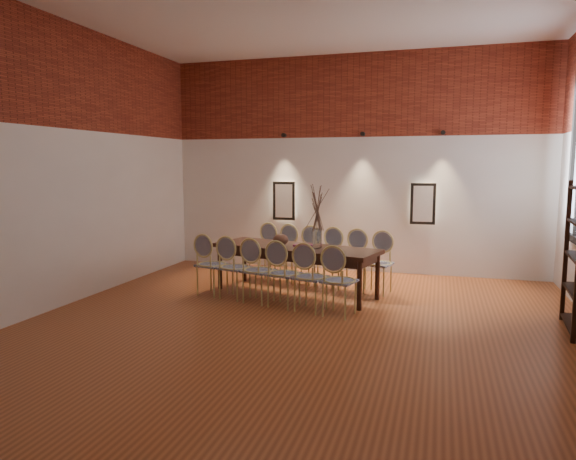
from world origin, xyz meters
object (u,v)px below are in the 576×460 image
(chair_far_c, at_px, (305,256))
(chair_far_e, at_px, (352,261))
(chair_near_b, at_px, (235,267))
(vase, at_px, (317,238))
(book, at_px, (303,245))
(chair_far_f, at_px, (378,264))
(chair_far_b, at_px, (283,254))
(chair_near_a, at_px, (212,265))
(dining_table, at_px, (295,270))
(chair_far_a, at_px, (262,252))
(chair_near_d, at_px, (284,274))
(bowl, at_px, (281,240))
(chair_near_f, at_px, (339,281))
(chair_far_d, at_px, (328,258))
(chair_near_c, at_px, (258,271))
(chair_near_e, at_px, (311,277))

(chair_far_c, relative_size, chair_far_e, 1.00)
(chair_near_b, distance_m, vase, 1.31)
(book, bearing_deg, chair_far_f, 19.94)
(chair_far_b, relative_size, chair_far_c, 1.00)
(chair_near_a, xyz_separation_m, chair_far_c, (1.18, 1.13, 0.00))
(dining_table, bearing_deg, chair_far_e, 47.09)
(chair_far_a, bearing_deg, chair_far_e, -180.00)
(chair_near_b, relative_size, chair_near_d, 1.00)
(chair_near_d, distance_m, bowl, 0.87)
(bowl, height_order, book, bowl)
(chair_near_f, height_order, book, chair_near_f)
(chair_far_b, distance_m, chair_far_d, 0.86)
(chair_near_a, xyz_separation_m, chair_far_e, (2.02, 0.92, 0.00))
(chair_near_a, relative_size, chair_near_c, 1.00)
(chair_near_e, xyz_separation_m, chair_far_d, (-0.07, 1.45, 0.00))
(chair_near_a, relative_size, chair_near_f, 1.00)
(chair_near_c, bearing_deg, bowl, 91.74)
(chair_far_d, bearing_deg, chair_near_e, 107.21)
(chair_near_c, bearing_deg, chair_far_b, 107.21)
(chair_far_f, relative_size, bowl, 3.92)
(chair_near_f, bearing_deg, bowl, 153.81)
(chair_near_c, height_order, chair_far_e, same)
(chair_near_c, bearing_deg, chair_far_d, 72.79)
(chair_near_d, bearing_deg, chair_far_a, 132.91)
(chair_far_f, bearing_deg, chair_near_f, 90.00)
(chair_near_a, relative_size, chair_far_f, 1.00)
(chair_far_c, bearing_deg, chair_far_b, 0.00)
(chair_far_e, distance_m, vase, 0.86)
(vase, xyz_separation_m, bowl, (-0.60, 0.10, -0.06))
(chair_near_f, relative_size, chair_far_b, 1.00)
(chair_near_f, height_order, chair_far_a, same)
(dining_table, height_order, chair_near_c, chair_near_c)
(chair_near_c, distance_m, chair_far_e, 1.64)
(chair_far_b, bearing_deg, bowl, 118.89)
(chair_far_a, height_order, chair_far_f, same)
(chair_near_a, distance_m, chair_near_f, 2.16)
(chair_near_c, distance_m, chair_far_d, 1.46)
(chair_near_c, height_order, book, chair_near_c)
(dining_table, xyz_separation_m, book, (0.12, 0.01, 0.39))
(bowl, bearing_deg, chair_near_f, -40.55)
(chair_near_b, height_order, book, chair_near_b)
(chair_near_c, height_order, chair_near_d, same)
(chair_far_b, distance_m, chair_far_f, 1.72)
(dining_table, bearing_deg, chair_near_d, -72.79)
(bowl, bearing_deg, chair_far_c, 74.12)
(chair_far_f, bearing_deg, chair_far_d, 0.00)
(chair_near_d, xyz_separation_m, chair_far_d, (0.35, 1.35, 0.00))
(dining_table, bearing_deg, chair_near_a, -147.16)
(chair_far_b, bearing_deg, chair_near_d, 121.79)
(chair_near_d, height_order, chair_far_e, same)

